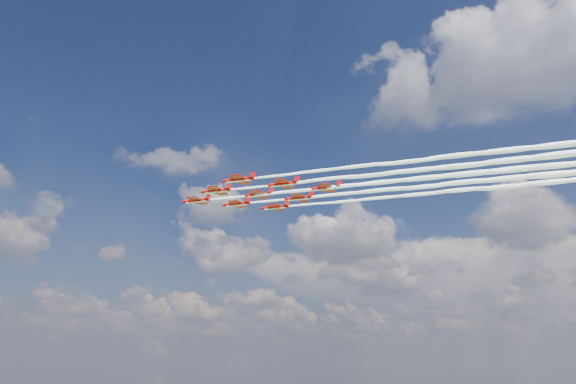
% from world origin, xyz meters
% --- Properties ---
extents(jet_lead, '(102.33, 36.01, 2.41)m').
position_xyz_m(jet_lead, '(26.89, 8.75, 79.26)').
color(jet_lead, '#A90B09').
extents(jet_row2_port, '(102.33, 36.01, 2.41)m').
position_xyz_m(jet_row2_port, '(38.12, 5.12, 79.26)').
color(jet_row2_port, '#A90B09').
extents(jet_row2_starb, '(102.33, 36.01, 2.41)m').
position_xyz_m(jet_row2_starb, '(33.92, 18.23, 79.26)').
color(jet_row2_starb, '#A90B09').
extents(jet_row3_port, '(102.33, 36.01, 2.41)m').
position_xyz_m(jet_row3_port, '(49.34, 1.50, 79.26)').
color(jet_row3_port, '#A90B09').
extents(jet_row3_centre, '(102.33, 36.01, 2.41)m').
position_xyz_m(jet_row3_centre, '(45.14, 14.60, 79.26)').
color(jet_row3_centre, '#A90B09').
extents(jet_row3_starb, '(102.33, 36.01, 2.41)m').
position_xyz_m(jet_row3_starb, '(40.95, 27.70, 79.26)').
color(jet_row3_starb, '#A90B09').
extents(jet_row4_port, '(102.33, 36.01, 2.41)m').
position_xyz_m(jet_row4_port, '(56.37, 10.97, 79.26)').
color(jet_row4_port, '#A90B09').
extents(jet_row4_starb, '(102.33, 36.01, 2.41)m').
position_xyz_m(jet_row4_starb, '(52.17, 24.07, 79.26)').
color(jet_row4_starb, '#A90B09').
extents(jet_tail, '(102.33, 36.01, 2.41)m').
position_xyz_m(jet_tail, '(63.40, 20.45, 79.26)').
color(jet_tail, '#A90B09').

